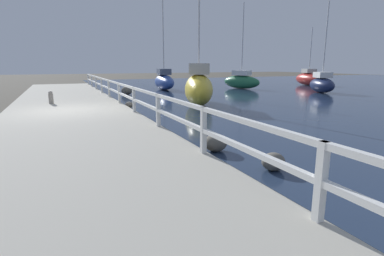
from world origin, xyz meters
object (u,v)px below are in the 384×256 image
Objects in this scene: sailboat_yellow at (199,88)px; sailboat_green at (241,81)px; sailboat_red at (308,78)px; sailboat_navy at (322,84)px; mooring_bollard at (51,97)px; sailboat_blue at (164,81)px.

sailboat_green is at bearing 70.01° from sailboat_yellow.
sailboat_red is at bearing -12.30° from sailboat_green.
sailboat_navy reaches higher than sailboat_yellow.
mooring_bollard is 0.10× the size of sailboat_red.
mooring_bollard is 6.97m from sailboat_yellow.
sailboat_green is 1.26× the size of sailboat_red.
mooring_bollard is at bearing -151.89° from sailboat_navy.
sailboat_green is (7.85, 8.08, -0.20)m from sailboat_yellow.
sailboat_blue is at bearing -168.67° from sailboat_red.
mooring_bollard is 18.01m from sailboat_navy.
mooring_bollard is 11.93m from sailboat_blue.
sailboat_blue is (-6.32, 1.80, 0.03)m from sailboat_green.
sailboat_navy is 8.37m from sailboat_red.
sailboat_red is (23.21, 7.67, 0.13)m from mooring_bollard.
mooring_bollard is at bearing -167.17° from sailboat_yellow.
sailboat_yellow is 10.00m from sailboat_blue.
mooring_bollard is 24.45m from sailboat_red.
sailboat_blue is 1.42× the size of sailboat_red.
sailboat_green is (14.68, 6.71, 0.12)m from mooring_bollard.
sailboat_blue reaches higher than sailboat_red.
sailboat_blue reaches higher than sailboat_navy.
sailboat_red is at bearing 18.29° from mooring_bollard.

